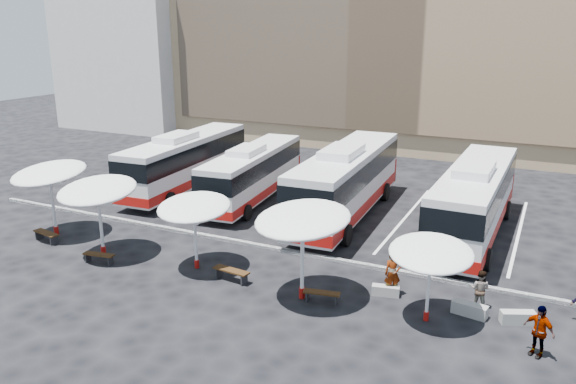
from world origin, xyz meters
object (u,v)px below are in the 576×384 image
at_px(sunshade_1, 97,190).
at_px(conc_bench_2, 518,317).
at_px(conc_bench_1, 470,309).
at_px(passenger_1, 480,289).
at_px(wood_bench_0, 46,234).
at_px(wood_bench_2, 231,272).
at_px(sunshade_3, 303,220).
at_px(conc_bench_0, 386,291).
at_px(wood_bench_3, 322,294).
at_px(passenger_2, 539,331).
at_px(sunshade_2, 194,207).
at_px(bus_0, 186,160).
at_px(bus_2, 347,180).
at_px(wood_bench_1, 99,256).
at_px(bus_1, 253,172).
at_px(bus_3, 475,198).
at_px(passenger_0, 393,273).
at_px(sunshade_4, 431,253).

height_order(sunshade_1, conc_bench_2, sunshade_1).
distance_m(conc_bench_1, passenger_1, 0.96).
height_order(wood_bench_0, wood_bench_2, wood_bench_2).
height_order(sunshade_3, conc_bench_0, sunshade_3).
relative_size(sunshade_3, passenger_1, 3.16).
bearing_deg(wood_bench_3, passenger_2, -2.67).
bearing_deg(sunshade_2, bus_0, 127.25).
height_order(sunshade_3, wood_bench_2, sunshade_3).
xyz_separation_m(bus_2, conc_bench_2, (9.84, -8.73, -1.90)).
bearing_deg(wood_bench_2, sunshade_1, -178.43).
bearing_deg(wood_bench_1, sunshade_1, 122.49).
relative_size(bus_0, wood_bench_1, 8.03).
bearing_deg(conc_bench_0, bus_1, 140.87).
bearing_deg(bus_1, wood_bench_2, -71.53).
xyz_separation_m(bus_3, wood_bench_2, (-8.40, -9.99, -1.64)).
bearing_deg(wood_bench_3, sunshade_1, -179.68).
bearing_deg(conc_bench_2, bus_3, 108.69).
height_order(bus_0, bus_3, bus_3).
bearing_deg(wood_bench_1, wood_bench_2, 9.15).
distance_m(bus_0, bus_2, 11.44).
height_order(passenger_0, passenger_2, passenger_0).
distance_m(sunshade_2, passenger_2, 14.25).
bearing_deg(sunshade_4, bus_2, 124.24).
bearing_deg(bus_1, passenger_0, -43.96).
relative_size(bus_2, passenger_1, 8.54).
relative_size(sunshade_1, conc_bench_1, 2.99).
bearing_deg(conc_bench_2, passenger_0, 177.01).
xyz_separation_m(sunshade_1, conc_bench_0, (13.27, 1.73, -2.97)).
xyz_separation_m(wood_bench_3, conc_bench_1, (5.39, 1.44, -0.10)).
xyz_separation_m(sunshade_4, wood_bench_0, (-18.96, -0.39, -2.29)).
height_order(bus_2, bus_3, bus_2).
height_order(wood_bench_2, passenger_2, passenger_2).
distance_m(bus_2, conc_bench_2, 13.29).
height_order(sunshade_1, sunshade_2, sunshade_1).
xyz_separation_m(bus_3, conc_bench_0, (-2.09, -8.45, -1.83)).
bearing_deg(sunshade_3, passenger_0, 30.65).
bearing_deg(sunshade_3, sunshade_1, -179.69).
distance_m(bus_3, conc_bench_0, 8.90).
xyz_separation_m(bus_0, bus_2, (11.42, -0.64, 0.16)).
distance_m(wood_bench_0, passenger_0, 17.35).
bearing_deg(sunshade_1, conc_bench_0, 7.42).
distance_m(passenger_0, passenger_1, 3.34).
bearing_deg(passenger_2, conc_bench_0, -172.00).
distance_m(bus_0, wood_bench_3, 18.02).
distance_m(sunshade_1, conc_bench_0, 13.70).
height_order(bus_0, wood_bench_2, bus_0).
relative_size(sunshade_3, sunshade_4, 1.35).
xyz_separation_m(wood_bench_0, conc_bench_0, (17.04, 1.69, -0.18)).
distance_m(sunshade_3, wood_bench_1, 10.26).
relative_size(bus_3, wood_bench_2, 7.36).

